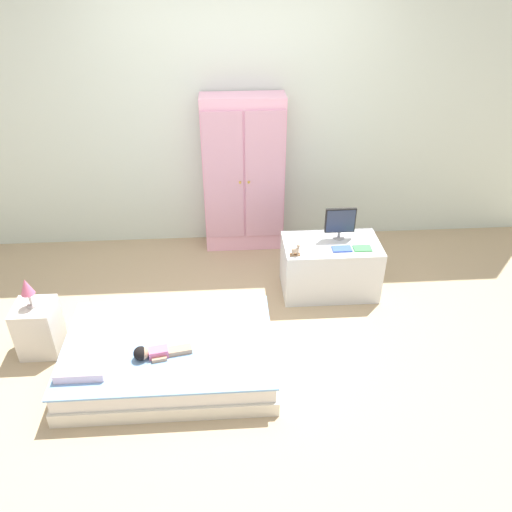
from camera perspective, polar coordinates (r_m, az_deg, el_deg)
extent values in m
cube|color=tan|center=(4.03, -1.32, -8.99)|extent=(10.00, 10.00, 0.02)
cube|color=silver|center=(4.78, -2.47, 16.54)|extent=(6.40, 0.05, 2.70)
cube|color=silver|center=(3.78, -9.56, -11.68)|extent=(1.47, 0.99, 0.11)
cube|color=silver|center=(3.70, -9.73, -10.38)|extent=(1.43, 0.95, 0.12)
cube|color=#7AA8DB|center=(3.65, -9.83, -9.59)|extent=(1.46, 0.98, 0.02)
cube|color=silver|center=(3.73, -18.23, -9.18)|extent=(0.32, 0.71, 0.06)
cube|color=#D6668E|center=(3.54, -10.94, -10.61)|extent=(0.14, 0.10, 0.06)
cube|color=tan|center=(3.56, -8.59, -10.24)|extent=(0.16, 0.06, 0.04)
cube|color=tan|center=(3.53, -8.52, -10.62)|extent=(0.16, 0.06, 0.04)
cube|color=tan|center=(3.59, -10.98, -10.24)|extent=(0.10, 0.04, 0.03)
cube|color=tan|center=(3.51, -10.83, -11.39)|extent=(0.10, 0.04, 0.03)
sphere|color=tan|center=(3.53, -12.69, -10.65)|extent=(0.09, 0.09, 0.09)
sphere|color=black|center=(3.53, -12.88, -10.65)|extent=(0.10, 0.10, 0.10)
cube|color=silver|center=(4.10, -23.29, -7.48)|extent=(0.28, 0.28, 0.41)
cylinder|color=#B7B2AD|center=(3.98, -23.94, -5.13)|extent=(0.07, 0.07, 0.01)
cylinder|color=#B7B2AD|center=(3.95, -24.12, -4.48)|extent=(0.02, 0.02, 0.10)
cone|color=#E0668E|center=(3.89, -24.48, -3.16)|extent=(0.10, 0.10, 0.12)
cube|color=#EFADCC|center=(4.82, -1.41, 9.08)|extent=(0.76, 0.26, 1.50)
cube|color=#D298B3|center=(4.67, -3.67, 8.74)|extent=(0.35, 0.02, 1.23)
cube|color=#D298B3|center=(4.68, 1.00, 8.88)|extent=(0.35, 0.02, 1.23)
sphere|color=gold|center=(4.67, -1.81, 8.28)|extent=(0.02, 0.02, 0.02)
sphere|color=gold|center=(4.67, -0.82, 8.31)|extent=(0.02, 0.02, 0.02)
cube|color=silver|center=(4.41, 8.31, -1.22)|extent=(0.81, 0.47, 0.48)
cylinder|color=#99999E|center=(4.37, 9.30, 2.08)|extent=(0.10, 0.10, 0.01)
cylinder|color=#99999E|center=(4.35, 9.33, 2.42)|extent=(0.02, 0.02, 0.05)
cube|color=black|center=(4.29, 9.49, 3.98)|extent=(0.26, 0.02, 0.22)
cube|color=#28334C|center=(4.27, 9.53, 3.89)|extent=(0.24, 0.01, 0.20)
cube|color=#8E6642|center=(4.10, 4.39, 0.25)|extent=(0.08, 0.01, 0.01)
cube|color=#8E6642|center=(4.08, 4.44, 0.07)|extent=(0.08, 0.01, 0.01)
cube|color=tan|center=(4.06, 4.44, 0.65)|extent=(0.06, 0.02, 0.03)
cylinder|color=tan|center=(4.09, 4.68, 0.42)|extent=(0.01, 0.01, 0.02)
cylinder|color=tan|center=(4.07, 4.72, 0.29)|extent=(0.01, 0.01, 0.02)
cylinder|color=tan|center=(4.08, 4.14, 0.40)|extent=(0.01, 0.01, 0.02)
cylinder|color=tan|center=(4.07, 4.17, 0.28)|extent=(0.01, 0.01, 0.02)
cylinder|color=tan|center=(4.06, 4.79, 0.96)|extent=(0.02, 0.02, 0.02)
sphere|color=tan|center=(4.05, 4.80, 1.16)|extent=(0.03, 0.03, 0.03)
cube|color=blue|center=(4.21, 9.66, 0.80)|extent=(0.16, 0.09, 0.01)
cube|color=#429E51|center=(4.25, 11.91, 0.85)|extent=(0.15, 0.10, 0.01)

